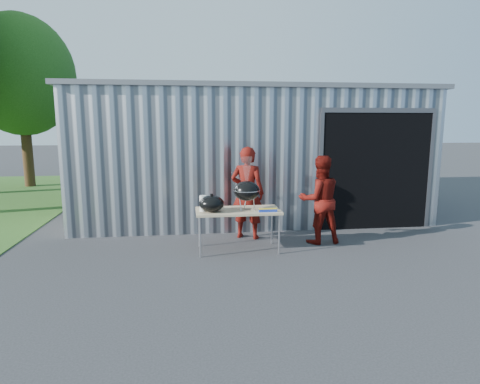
{
  "coord_description": "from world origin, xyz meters",
  "views": [
    {
      "loc": [
        -0.7,
        -6.44,
        2.26
      ],
      "look_at": [
        0.21,
        0.65,
        1.05
      ],
      "focal_mm": 30.0,
      "sensor_mm": 36.0,
      "label": 1
    }
  ],
  "objects": [
    {
      "name": "kettle_grill",
      "position": [
        0.31,
        0.49,
        1.16
      ],
      "size": [
        0.48,
        0.48,
        0.95
      ],
      "color": "black",
      "rests_on": "folding_table"
    },
    {
      "name": "folding_table",
      "position": [
        0.16,
        0.52,
        0.71
      ],
      "size": [
        1.5,
        0.75,
        0.75
      ],
      "color": "tan",
      "rests_on": "ground"
    },
    {
      "name": "foil_box",
      "position": [
        0.65,
        0.27,
        0.78
      ],
      "size": [
        0.32,
        0.06,
        0.06
      ],
      "color": "#1932A4",
      "rests_on": "folding_table"
    },
    {
      "name": "tree_far",
      "position": [
        -6.5,
        9.0,
        3.95
      ],
      "size": [
        3.66,
        3.66,
        6.07
      ],
      "color": "#442D19",
      "rests_on": "ground"
    },
    {
      "name": "person_cook",
      "position": [
        0.44,
        1.3,
        0.92
      ],
      "size": [
        0.79,
        0.67,
        1.83
      ],
      "primitive_type": "imported",
      "rotation": [
        0.0,
        0.0,
        2.74
      ],
      "color": "#580E09",
      "rests_on": "ground"
    },
    {
      "name": "grill_lid",
      "position": [
        -0.32,
        0.42,
        0.89
      ],
      "size": [
        0.44,
        0.44,
        0.32
      ],
      "color": "black",
      "rests_on": "folding_table"
    },
    {
      "name": "building",
      "position": [
        0.92,
        4.59,
        1.54
      ],
      "size": [
        8.2,
        6.2,
        3.1
      ],
      "color": "silver",
      "rests_on": "ground"
    },
    {
      "name": "paper_towels",
      "position": [
        -0.47,
        0.47,
        0.89
      ],
      "size": [
        0.12,
        0.12,
        0.28
      ],
      "primitive_type": "cylinder",
      "color": "white",
      "rests_on": "folding_table"
    },
    {
      "name": "white_tub",
      "position": [
        -0.39,
        0.7,
        0.8
      ],
      "size": [
        0.2,
        0.15,
        0.1
      ],
      "primitive_type": "cube",
      "color": "white",
      "rests_on": "folding_table"
    },
    {
      "name": "ground",
      "position": [
        0.0,
        0.0,
        0.0
      ],
      "size": [
        80.0,
        80.0,
        0.0
      ],
      "primitive_type": "plane",
      "color": "#2C2C2F"
    },
    {
      "name": "person_bystander",
      "position": [
        1.76,
        0.8,
        0.84
      ],
      "size": [
        0.85,
        0.68,
        1.68
      ],
      "primitive_type": "imported",
      "rotation": [
        0.0,
        0.0,
        3.19
      ],
      "color": "#580E09",
      "rests_on": "ground"
    }
  ]
}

